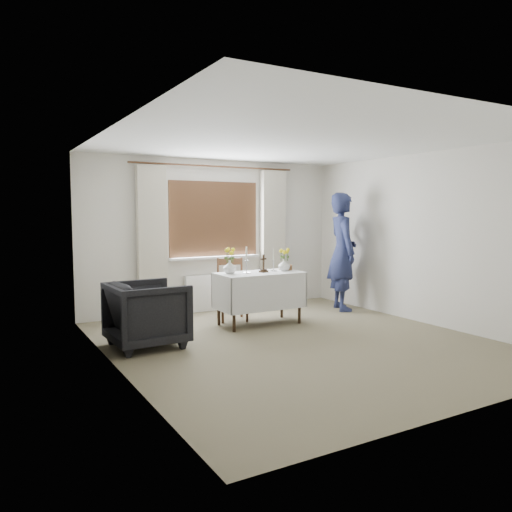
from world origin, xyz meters
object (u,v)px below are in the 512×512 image
(person, at_px, (342,252))
(flower_vase_left, at_px, (230,267))
(altar_table, at_px, (259,298))
(flower_vase_right, at_px, (284,265))
(wooden_cross, at_px, (264,263))
(armchair, at_px, (147,314))
(wooden_chair, at_px, (232,289))

(person, bearing_deg, flower_vase_left, 115.02)
(altar_table, bearing_deg, flower_vase_right, -1.69)
(wooden_cross, xyz_separation_m, flower_vase_left, (-0.51, 0.09, -0.03))
(altar_table, xyz_separation_m, person, (1.76, 0.27, 0.60))
(altar_table, relative_size, armchair, 1.41)
(armchair, relative_size, wooden_cross, 3.40)
(armchair, distance_m, person, 3.65)
(person, bearing_deg, wooden_cross, 119.39)
(armchair, distance_m, flower_vase_left, 1.50)
(flower_vase_left, bearing_deg, person, 4.83)
(person, bearing_deg, flower_vase_right, 122.24)
(wooden_chair, relative_size, armchair, 1.06)
(person, height_order, flower_vase_left, person)
(altar_table, distance_m, armchair, 1.83)
(wooden_cross, distance_m, flower_vase_left, 0.51)
(armchair, xyz_separation_m, flower_vase_right, (2.21, 0.35, 0.45))
(altar_table, height_order, armchair, armchair)
(armchair, relative_size, flower_vase_right, 4.91)
(flower_vase_left, bearing_deg, flower_vase_right, -6.73)
(armchair, bearing_deg, flower_vase_right, -83.48)
(wooden_cross, distance_m, flower_vase_right, 0.35)
(person, xyz_separation_m, flower_vase_right, (-1.34, -0.29, -0.13))
(altar_table, bearing_deg, armchair, -168.56)
(wooden_cross, bearing_deg, wooden_chair, 100.24)
(person, xyz_separation_m, wooden_cross, (-1.69, -0.27, -0.09))
(wooden_chair, distance_m, armchair, 1.78)
(armchair, xyz_separation_m, wooden_cross, (1.86, 0.36, 0.49))
(altar_table, relative_size, person, 0.63)
(person, relative_size, wooden_cross, 7.54)
(wooden_cross, bearing_deg, flower_vase_left, 148.83)
(altar_table, xyz_separation_m, flower_vase_left, (-0.44, 0.09, 0.48))
(person, distance_m, flower_vase_right, 1.38)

